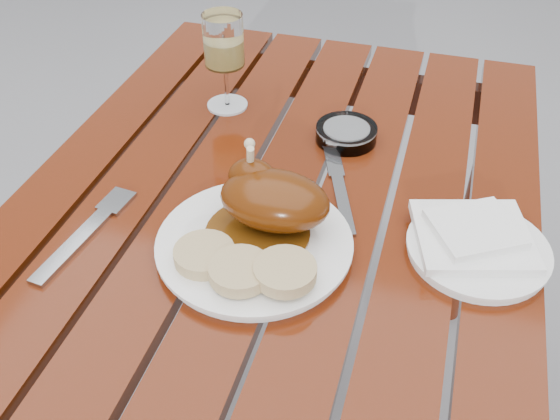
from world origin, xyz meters
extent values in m
cube|color=#5F1C0B|center=(0.00, 0.00, 0.38)|extent=(0.80, 1.20, 0.75)
cylinder|color=white|center=(0.01, -0.10, 0.76)|extent=(0.34, 0.34, 0.02)
cylinder|color=#562D09|center=(0.01, -0.08, 0.77)|extent=(0.15, 0.15, 0.00)
ellipsoid|color=#5F2507|center=(0.02, -0.06, 0.81)|extent=(0.16, 0.11, 0.08)
ellipsoid|color=#5F2507|center=(-0.02, -0.03, 0.82)|extent=(0.07, 0.05, 0.06)
cylinder|color=#C6B28C|center=(-0.02, -0.03, 0.84)|extent=(0.02, 0.04, 0.08)
cylinder|color=tan|center=(-0.05, -0.15, 0.78)|extent=(0.08, 0.08, 0.02)
cylinder|color=tan|center=(0.01, -0.17, 0.78)|extent=(0.08, 0.08, 0.02)
cylinder|color=tan|center=(0.07, -0.16, 0.79)|extent=(0.08, 0.08, 0.02)
cylinder|color=tan|center=(-0.17, 0.26, 0.84)|extent=(0.09, 0.09, 0.18)
cylinder|color=white|center=(0.31, -0.02, 0.76)|extent=(0.22, 0.22, 0.02)
cube|color=white|center=(0.30, -0.01, 0.77)|extent=(0.19, 0.18, 0.01)
cylinder|color=#B2B7BC|center=(0.07, 0.21, 0.76)|extent=(0.13, 0.13, 0.03)
cube|color=gray|center=(-0.24, -0.15, 0.75)|extent=(0.05, 0.20, 0.01)
cube|color=gray|center=(0.10, 0.06, 0.75)|extent=(0.08, 0.19, 0.01)
camera|label=1|loc=(0.22, -0.70, 1.37)|focal=40.00mm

